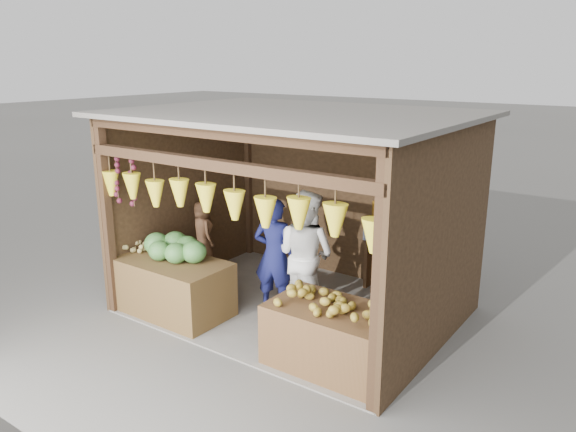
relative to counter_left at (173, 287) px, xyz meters
The scene contains 12 objects.
ground 1.65m from the counter_left, 39.53° to the left, with size 80.00×80.00×0.00m, color #514F49.
stall_structure 2.02m from the counter_left, 39.11° to the left, with size 4.30×3.30×2.66m.
back_shelf 3.29m from the counter_left, 45.22° to the left, with size 1.25×0.32×1.32m.
counter_left is the anchor object (origin of this frame).
counter_right 2.47m from the counter_left, ahead, with size 1.46×0.85×0.71m, color #4C3219.
stool 1.18m from the counter_left, 113.33° to the left, with size 0.32×0.32×0.30m, color black.
man_standing 1.41m from the counter_left, 38.95° to the left, with size 0.57×0.38×1.57m, color #131648.
woman_standing 1.82m from the counter_left, 32.90° to the left, with size 0.83×0.65×1.71m, color white.
vendor_seated 1.23m from the counter_left, 113.33° to the left, with size 0.47×0.30×0.96m, color brown.
melon_pile 0.54m from the counter_left, 98.34° to the left, with size 1.00×0.50×0.32m, color #124615, non-canonical shape.
tanfruit_pile 0.80m from the counter_left, behind, with size 0.34×0.40×0.13m, color olive, non-canonical shape.
mango_pile 2.51m from the counter_left, ahead, with size 1.40×0.64×0.22m, color #BA5F18, non-canonical shape.
Camera 1 is at (4.00, -5.76, 3.27)m, focal length 35.00 mm.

